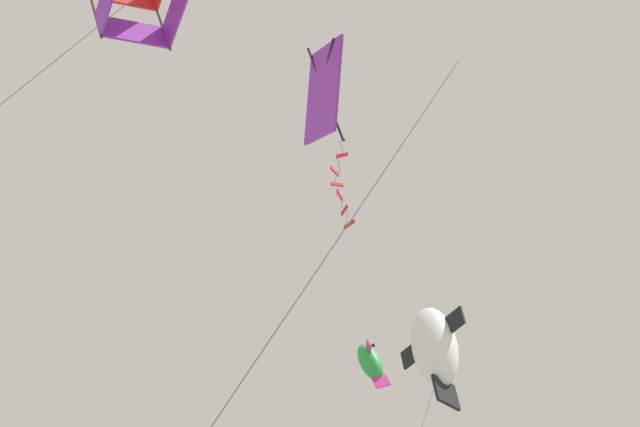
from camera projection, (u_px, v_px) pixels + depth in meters
name	position (u px, v px, depth m)	size (l,w,h in m)	color
kite_fish_highest	(435.00, 347.00, 23.51)	(1.72, 1.39, 2.61)	white
kite_diamond_mid_left	(324.00, 94.00, 16.49)	(2.83, 2.41, 9.03)	purple
kite_fish_near_right	(370.00, 363.00, 27.30)	(2.15, 1.74, 7.83)	green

